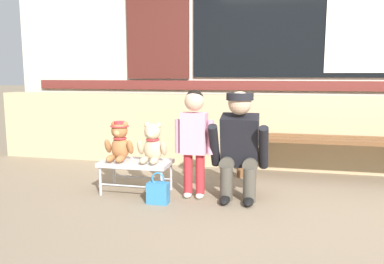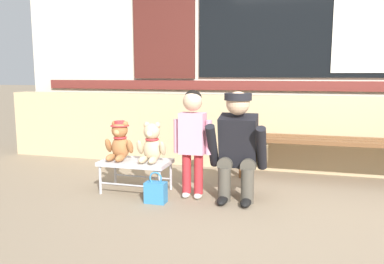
% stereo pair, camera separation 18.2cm
% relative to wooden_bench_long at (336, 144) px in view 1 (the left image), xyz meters
% --- Properties ---
extents(ground_plane, '(60.00, 60.00, 0.00)m').
position_rel_wooden_bench_long_xyz_m(ground_plane, '(-0.48, -1.06, -0.37)').
color(ground_plane, '#84725B').
extents(brick_low_wall, '(7.31, 0.25, 0.85)m').
position_rel_wooden_bench_long_xyz_m(brick_low_wall, '(-0.48, 0.37, 0.05)').
color(brick_low_wall, tan).
rests_on(brick_low_wall, ground).
extents(shop_facade, '(7.46, 0.26, 3.32)m').
position_rel_wooden_bench_long_xyz_m(shop_facade, '(-0.48, 0.88, 1.30)').
color(shop_facade, beige).
rests_on(shop_facade, ground).
extents(wooden_bench_long, '(2.10, 0.40, 0.44)m').
position_rel_wooden_bench_long_xyz_m(wooden_bench_long, '(0.00, 0.00, 0.00)').
color(wooden_bench_long, brown).
rests_on(wooden_bench_long, ground).
extents(small_display_bench, '(0.64, 0.36, 0.30)m').
position_rel_wooden_bench_long_xyz_m(small_display_bench, '(-1.85, -0.90, -0.11)').
color(small_display_bench, '#BCBCC1').
rests_on(small_display_bench, ground).
extents(teddy_bear_with_hat, '(0.28, 0.27, 0.36)m').
position_rel_wooden_bench_long_xyz_m(teddy_bear_with_hat, '(-2.01, -0.90, 0.10)').
color(teddy_bear_with_hat, '#A86B3D').
rests_on(teddy_bear_with_hat, small_display_bench).
extents(teddy_bear_plain, '(0.28, 0.26, 0.36)m').
position_rel_wooden_bench_long_xyz_m(teddy_bear_plain, '(-1.69, -0.90, 0.09)').
color(teddy_bear_plain, '#CCB289').
rests_on(teddy_bear_plain, small_display_bench).
extents(child_standing, '(0.35, 0.18, 0.96)m').
position_rel_wooden_bench_long_xyz_m(child_standing, '(-1.30, -0.91, 0.22)').
color(child_standing, '#B7282D').
rests_on(child_standing, ground).
extents(adult_crouching, '(0.50, 0.49, 0.95)m').
position_rel_wooden_bench_long_xyz_m(adult_crouching, '(-0.90, -0.85, 0.11)').
color(adult_crouching, '#4C473D').
rests_on(adult_crouching, ground).
extents(handbag_on_ground, '(0.18, 0.11, 0.27)m').
position_rel_wooden_bench_long_xyz_m(handbag_on_ground, '(-1.56, -1.14, -0.28)').
color(handbag_on_ground, teal).
rests_on(handbag_on_ground, ground).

